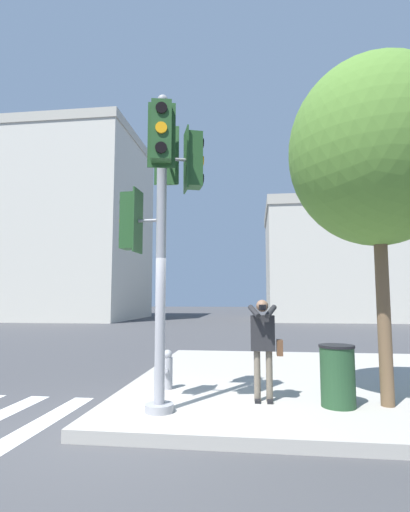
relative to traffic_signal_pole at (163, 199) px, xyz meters
The scene contains 9 objects.
ground_plane 3.54m from the traffic_signal_pole, 140.58° to the right, with size 160.00×160.00×0.00m, color #424244.
sidewalk_corner 5.39m from the traffic_signal_pole, 46.00° to the left, with size 8.00×8.00×0.18m.
traffic_signal_pole is the anchor object (origin of this frame).
person_photographer 2.88m from the traffic_signal_pole, 26.42° to the left, with size 0.58×0.54×1.67m.
street_tree 3.69m from the traffic_signal_pole, 11.96° to the left, with size 2.92×2.92×5.78m.
fire_hydrant 3.28m from the traffic_signal_pole, 98.64° to the left, with size 0.20×0.26×0.73m.
trash_bin 3.95m from the traffic_signal_pole, 12.41° to the left, with size 0.56×0.56×0.96m.
building_left 31.97m from the traffic_signal_pole, 116.68° to the left, with size 10.29×11.89×16.66m.
building_right 31.57m from the traffic_signal_pole, 71.64° to the left, with size 14.97×10.68×9.93m.
Camera 1 is at (2.03, -5.61, 1.88)m, focal length 28.00 mm.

